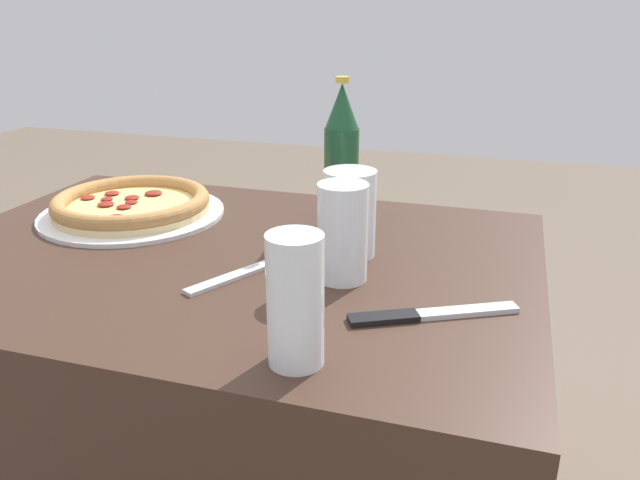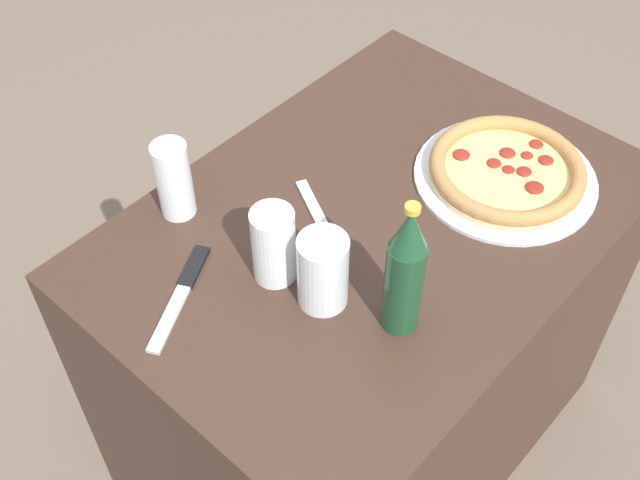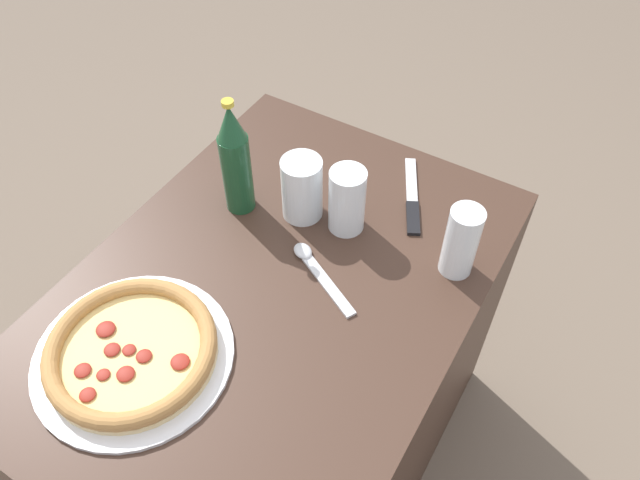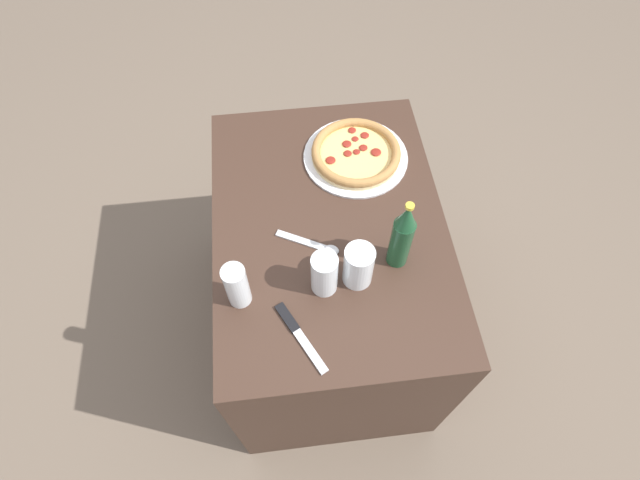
{
  "view_description": "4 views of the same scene",
  "coord_description": "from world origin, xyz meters",
  "views": [
    {
      "loc": [
        -0.41,
        0.82,
        1.11
      ],
      "look_at": [
        -0.16,
        0.01,
        0.78
      ],
      "focal_mm": 35.0,
      "sensor_mm": 36.0,
      "label": 1
    },
    {
      "loc": [
        -0.78,
        -0.58,
        1.75
      ],
      "look_at": [
        -0.13,
        0.0,
        0.79
      ],
      "focal_mm": 45.0,
      "sensor_mm": 36.0,
      "label": 2
    },
    {
      "loc": [
        0.54,
        0.42,
        1.65
      ],
      "look_at": [
        -0.11,
        0.04,
        0.79
      ],
      "focal_mm": 35.0,
      "sensor_mm": 36.0,
      "label": 3
    },
    {
      "loc": [
        -0.8,
        0.12,
        1.95
      ],
      "look_at": [
        -0.11,
        0.04,
        0.83
      ],
      "focal_mm": 28.0,
      "sensor_mm": 36.0,
      "label": 4
    }
  ],
  "objects": [
    {
      "name": "pizza_pepperoni",
      "position": [
        0.24,
        -0.12,
        0.76
      ],
      "size": [
        0.33,
        0.33,
        0.04
      ],
      "color": "silver",
      "rests_on": "table"
    },
    {
      "name": "spoon",
      "position": [
        -0.08,
        0.05,
        0.75
      ],
      "size": [
        0.11,
        0.18,
        0.01
      ],
      "color": "silver",
      "rests_on": "table"
    },
    {
      "name": "glass_iced_tea",
      "position": [
        -0.19,
        -0.05,
        0.8
      ],
      "size": [
        0.08,
        0.08,
        0.13
      ],
      "color": "white",
      "rests_on": "table"
    },
    {
      "name": "ground_plane",
      "position": [
        0.0,
        0.0,
        0.0
      ],
      "size": [
        8.0,
        8.0,
        0.0
      ],
      "primitive_type": "plane",
      "color": "#6B5B4C"
    },
    {
      "name": "glass_red_wine",
      "position": [
        -0.2,
        0.04,
        0.8
      ],
      "size": [
        0.07,
        0.07,
        0.14
      ],
      "color": "white",
      "rests_on": "table"
    },
    {
      "name": "table",
      "position": [
        0.0,
        0.0,
        0.37
      ],
      "size": [
        0.96,
        0.68,
        0.74
      ],
      "color": "#3D281E",
      "rests_on": "ground_plane"
    },
    {
      "name": "knife",
      "position": [
        -0.33,
        0.12,
        0.74
      ],
      "size": [
        0.21,
        0.12,
        0.01
      ],
      "color": "black",
      "rests_on": "table"
    },
    {
      "name": "glass_orange_juice",
      "position": [
        -0.21,
        0.27,
        0.81
      ],
      "size": [
        0.06,
        0.06,
        0.15
      ],
      "color": "white",
      "rests_on": "table"
    },
    {
      "name": "beer_bottle",
      "position": [
        -0.14,
        -0.17,
        0.86
      ],
      "size": [
        0.06,
        0.06,
        0.26
      ],
      "color": "#194728",
      "rests_on": "table"
    }
  ]
}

